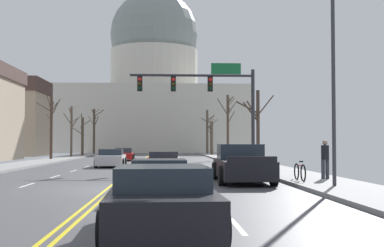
{
  "coord_description": "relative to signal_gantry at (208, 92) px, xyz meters",
  "views": [
    {
      "loc": [
        2.02,
        -18.99,
        1.72
      ],
      "look_at": [
        4.43,
        26.87,
        3.41
      ],
      "focal_mm": 47.91,
      "sensor_mm": 36.0,
      "label": 1
    }
  ],
  "objects": [
    {
      "name": "sedan_near_00",
      "position": [
        -2.85,
        -3.17,
        -4.33
      ],
      "size": [
        2.09,
        4.43,
        1.21
      ],
      "color": "#B71414",
      "rests_on": "ground"
    },
    {
      "name": "sedan_oncoming_00",
      "position": [
        -6.52,
        4.07,
        -4.32
      ],
      "size": [
        2.06,
        4.63,
        1.25
      ],
      "color": "silver",
      "rests_on": "ground"
    },
    {
      "name": "bare_tree_04",
      "position": [
        3.57,
        18.9,
        -1.25
      ],
      "size": [
        1.9,
        2.45,
        6.36
      ],
      "color": "#4C3D2D",
      "rests_on": "ground"
    },
    {
      "name": "pedestrian_00",
      "position": [
        4.19,
        -10.36,
        -3.84
      ],
      "size": [
        0.35,
        0.34,
        1.68
      ],
      "color": "#33333D",
      "rests_on": "ground"
    },
    {
      "name": "bare_tree_01",
      "position": [
        -12.89,
        31.23,
        -2.26
      ],
      "size": [
        2.3,
        2.24,
        5.24
      ],
      "color": "#4C3D2D",
      "rests_on": "ground"
    },
    {
      "name": "bicycle_parked",
      "position": [
        2.88,
        -11.11,
        -4.42
      ],
      "size": [
        0.12,
        1.77,
        0.85
      ],
      "color": "black",
      "rests_on": "ground"
    },
    {
      "name": "bare_tree_02",
      "position": [
        3.34,
        34.51,
        -2.5
      ],
      "size": [
        1.61,
        2.57,
        4.65
      ],
      "color": "brown",
      "rests_on": "ground"
    },
    {
      "name": "flank_building_01",
      "position": [
        -22.45,
        33.56,
        -0.02
      ],
      "size": [
        8.93,
        8.78,
        9.66
      ],
      "color": "tan",
      "rests_on": "ground"
    },
    {
      "name": "street_lamp_right",
      "position": [
        3.19,
        -13.77,
        0.08
      ],
      "size": [
        2.12,
        0.24,
        8.27
      ],
      "color": "#333338",
      "rests_on": "ground"
    },
    {
      "name": "bare_tree_05",
      "position": [
        -12.67,
        40.1,
        -1.41
      ],
      "size": [
        2.24,
        2.52,
        6.34
      ],
      "color": "#4C3D2D",
      "rests_on": "ground"
    },
    {
      "name": "bare_tree_03",
      "position": [
        -13.34,
        26.4,
        -1.73
      ],
      "size": [
        1.77,
        2.26,
        5.67
      ],
      "color": "brown",
      "rests_on": "ground"
    },
    {
      "name": "bare_tree_00",
      "position": [
        3.25,
        39.92,
        -1.51
      ],
      "size": [
        1.94,
        2.47,
        6.18
      ],
      "color": "brown",
      "rests_on": "ground"
    },
    {
      "name": "signal_gantry",
      "position": [
        0.0,
        0.0,
        0.0
      ],
      "size": [
        7.91,
        0.41,
        6.62
      ],
      "color": "#28282D",
      "rests_on": "ground"
    },
    {
      "name": "ground",
      "position": [
        -4.75,
        -13.22,
        -4.89
      ],
      "size": [
        20.0,
        180.0,
        0.2
      ],
      "color": "#49494E"
    },
    {
      "name": "capitol_building",
      "position": [
        -4.75,
        61.33,
        6.33
      ],
      "size": [
        32.62,
        23.8,
        31.83
      ],
      "color": "beige",
      "rests_on": "ground"
    },
    {
      "name": "sedan_near_03",
      "position": [
        -2.8,
        -22.53,
        -4.31
      ],
      "size": [
        2.23,
        4.66,
        1.28
      ],
      "color": "black",
      "rests_on": "ground"
    },
    {
      "name": "bare_tree_06",
      "position": [
        4.05,
        5.24,
        -1.8
      ],
      "size": [
        2.79,
        1.13,
        5.44
      ],
      "color": "#423328",
      "rests_on": "ground"
    },
    {
      "name": "sedan_oncoming_01",
      "position": [
        -6.66,
        16.79,
        -4.34
      ],
      "size": [
        2.03,
        4.64,
        1.18
      ],
      "color": "#B71414",
      "rests_on": "ground"
    },
    {
      "name": "sedan_near_02",
      "position": [
        -2.9,
        -16.36,
        -4.35
      ],
      "size": [
        2.05,
        4.21,
        1.2
      ],
      "color": "black",
      "rests_on": "ground"
    },
    {
      "name": "bare_tree_07",
      "position": [
        -13.7,
        17.71,
        -1.47
      ],
      "size": [
        2.48,
        2.08,
        6.18
      ],
      "color": "#423328",
      "rests_on": "ground"
    },
    {
      "name": "pickup_truck_near_01",
      "position": [
        0.59,
        -10.12,
        -4.18
      ],
      "size": [
        2.43,
        5.74,
        1.64
      ],
      "color": "black",
      "rests_on": "ground"
    }
  ]
}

